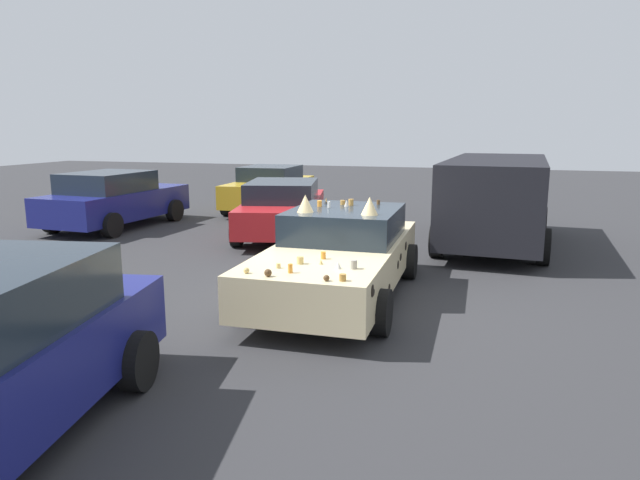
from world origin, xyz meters
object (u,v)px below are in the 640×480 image
object	(u,v)px
parked_sedan_far_left	(114,199)
parked_sedan_behind_right	(283,208)
parked_sedan_far_right	(270,188)
parked_van_behind_left	(496,197)
art_car_decorated	(340,254)

from	to	relation	value
parked_sedan_far_left	parked_sedan_behind_right	bearing A→B (deg)	-85.44
parked_sedan_far_right	parked_van_behind_left	bearing A→B (deg)	60.46
parked_van_behind_left	parked_sedan_far_right	world-z (taller)	parked_van_behind_left
parked_sedan_far_left	parked_van_behind_left	bearing A→B (deg)	-84.69
parked_sedan_behind_right	parked_sedan_far_left	size ratio (longest dim) A/B	1.11
parked_sedan_behind_right	parked_sedan_far_left	world-z (taller)	parked_sedan_far_left
art_car_decorated	parked_van_behind_left	world-z (taller)	parked_van_behind_left
parked_van_behind_left	parked_sedan_behind_right	size ratio (longest dim) A/B	1.12
parked_sedan_far_right	parked_sedan_far_left	size ratio (longest dim) A/B	0.99
parked_sedan_far_right	parked_sedan_behind_right	bearing A→B (deg)	24.34
art_car_decorated	parked_sedan_behind_right	world-z (taller)	art_car_decorated
art_car_decorated	parked_sedan_far_left	size ratio (longest dim) A/B	1.08
parked_van_behind_left	parked_sedan_far_left	xyz separation A→B (m)	(-0.31, 9.67, -0.36)
art_car_decorated	parked_sedan_far_right	xyz separation A→B (m)	(8.44, 4.44, 0.05)
parked_sedan_behind_right	parked_sedan_far_left	distance (m)	4.73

